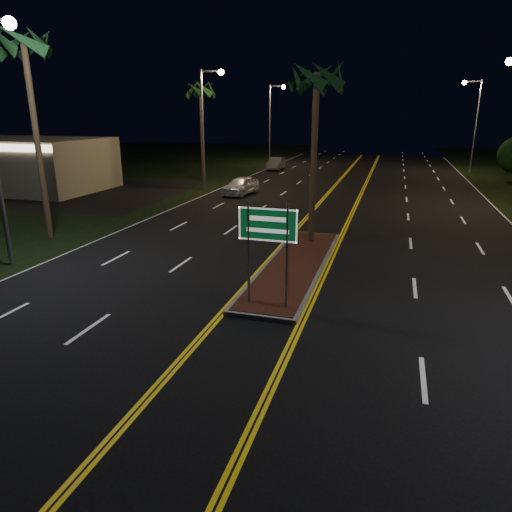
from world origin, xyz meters
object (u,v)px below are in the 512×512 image
at_px(highway_sign, 268,234).
at_px(streetlight_left_far, 273,115).
at_px(commercial_building, 11,164).
at_px(palm_median, 317,78).
at_px(streetlight_left_mid, 207,116).
at_px(palm_left_far, 200,90).
at_px(streetlight_right_far, 473,115).
at_px(car_far, 276,163).
at_px(palm_left_near, 24,45).
at_px(median_island, 295,265).
at_px(car_near, 241,184).

height_order(highway_sign, streetlight_left_far, streetlight_left_far).
xyz_separation_m(commercial_building, palm_median, (26.00, -9.49, 5.27)).
xyz_separation_m(streetlight_left_mid, palm_left_far, (-2.19, 4.00, 2.09)).
height_order(streetlight_left_mid, streetlight_right_far, same).
distance_m(highway_sign, car_far, 37.11).
bearing_deg(palm_left_far, streetlight_left_far, 82.22).
distance_m(commercial_building, streetlight_left_far, 28.75).
height_order(commercial_building, palm_left_near, palm_left_near).
xyz_separation_m(commercial_building, streetlight_right_far, (36.61, 22.01, 3.65)).
bearing_deg(palm_left_near, median_island, -4.57).
height_order(median_island, palm_left_far, palm_left_far).
distance_m(palm_median, car_near, 15.63).
xyz_separation_m(palm_left_near, car_far, (3.66, 30.80, -7.93)).
height_order(commercial_building, streetlight_left_far, streetlight_left_far).
height_order(streetlight_left_far, car_far, streetlight_left_far).
distance_m(streetlight_right_far, palm_median, 33.28).
bearing_deg(car_near, streetlight_left_far, 106.54).
bearing_deg(streetlight_left_far, highway_sign, -75.56).
bearing_deg(palm_median, car_far, 107.36).
bearing_deg(streetlight_left_mid, streetlight_right_far, 40.30).
height_order(streetlight_left_mid, car_far, streetlight_left_mid).
bearing_deg(palm_left_near, car_far, 83.23).
bearing_deg(highway_sign, palm_left_far, 116.92).
bearing_deg(car_near, commercial_building, -163.84).
relative_size(streetlight_right_far, car_far, 2.00).
distance_m(median_island, palm_median, 8.00).
bearing_deg(median_island, highway_sign, -90.00).
relative_size(median_island, car_near, 2.20).
distance_m(median_island, palm_left_far, 25.76).
relative_size(streetlight_left_far, palm_median, 1.08).
bearing_deg(highway_sign, commercial_building, 146.52).
bearing_deg(commercial_building, palm_left_far, 31.25).
relative_size(median_island, streetlight_left_far, 1.14).
height_order(palm_left_far, car_far, palm_left_far).
relative_size(highway_sign, streetlight_left_far, 0.36).
relative_size(median_island, car_far, 2.28).
xyz_separation_m(highway_sign, streetlight_left_mid, (-10.61, 21.20, 3.25)).
xyz_separation_m(streetlight_right_far, palm_left_near, (-23.11, -34.00, 3.02)).
xyz_separation_m(median_island, car_near, (-7.46, 15.60, 0.69)).
xyz_separation_m(streetlight_right_far, palm_left_far, (-23.41, -14.00, 2.09)).
distance_m(highway_sign, streetlight_left_far, 42.67).
xyz_separation_m(streetlight_left_far, car_far, (1.77, -5.20, -4.91)).
bearing_deg(median_island, commercial_building, 153.45).
bearing_deg(palm_left_near, highway_sign, -22.60).
relative_size(highway_sign, palm_left_near, 0.33).
xyz_separation_m(streetlight_right_far, palm_median, (-10.61, -31.50, 1.62)).
height_order(palm_median, car_near, palm_median).
distance_m(commercial_building, palm_left_near, 19.25).
relative_size(palm_left_far, car_near, 1.89).
height_order(streetlight_right_far, palm_left_far, streetlight_right_far).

